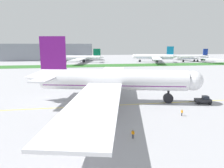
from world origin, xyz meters
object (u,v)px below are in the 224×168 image
Objects in this scene: airliner_foreground at (111,80)px; parked_airliner_far_left at (81,58)px; parked_airliner_far_centre at (155,57)px; ground_crew_marshaller_front at (182,112)px; ground_crew_wingwalker_port at (133,133)px; service_truck_baggage_loader at (147,76)px; parked_airliner_far_right at (195,57)px; pushback_tug at (203,100)px.

airliner_foreground reaches higher than parked_airliner_far_left.
ground_crew_marshaller_front is at bearing -108.34° from parked_airliner_far_centre.
ground_crew_marshaller_front is at bearing 34.16° from ground_crew_wingwalker_port.
ground_crew_wingwalker_port is at bearing -111.90° from parked_airliner_far_centre.
parked_airliner_far_left is at bearing 105.71° from service_truck_baggage_loader.
parked_airliner_far_centre reaches higher than parked_airliner_far_right.
parked_airliner_far_left is at bearing 101.88° from pushback_tug.
parked_airliner_far_left reaches higher than ground_crew_marshaller_front.
parked_airliner_far_right is (81.16, 142.19, 3.31)m from pushback_tug.
ground_crew_wingwalker_port is 0.32× the size of service_truck_baggage_loader.
pushback_tug is 163.76m from parked_airliner_far_right.
ground_crew_marshaller_front is at bearing -82.62° from parked_airliner_far_left.
airliner_foreground is at bearing -87.55° from parked_airliner_far_left.
service_truck_baggage_loader is 112.85m from parked_airliner_far_left.
parked_airliner_far_right reaches higher than service_truck_baggage_loader.
ground_crew_wingwalker_port is 174.02m from parked_airliner_far_centre.
pushback_tug is at bearing -87.79° from service_truck_baggage_loader.
ground_crew_wingwalker_port is 68.05m from service_truck_baggage_loader.
ground_crew_wingwalker_port is (-25.94, -18.88, -0.05)m from pushback_tug.
parked_airliner_far_centre reaches higher than ground_crew_marshaller_front.
ground_crew_marshaller_front is 0.31× the size of service_truck_baggage_loader.
airliner_foreground reaches higher than ground_crew_wingwalker_port.
ground_crew_wingwalker_port is 193.46m from parked_airliner_far_right.
service_truck_baggage_loader is 127.99m from parked_airliner_far_right.
parked_airliner_far_centre is (40.67, 97.82, 3.73)m from service_truck_baggage_loader.
ground_crew_wingwalker_port is 1.02× the size of ground_crew_marshaller_front.
airliner_foreground is at bearing 134.27° from ground_crew_marshaller_front.
parked_airliner_far_centre is (50.21, 151.45, 4.25)m from ground_crew_marshaller_front.
parked_airliner_far_left is 1.08× the size of parked_airliner_far_right.
ground_crew_wingwalker_port reaches higher than ground_crew_marshaller_front.
ground_crew_marshaller_front is at bearing -45.73° from airliner_foreground.
airliner_foreground is 50.04× the size of ground_crew_wingwalker_port.
service_truck_baggage_loader is (24.25, 38.54, -5.01)m from airliner_foreground.
parked_airliner_far_centre is (71.21, -10.78, 0.75)m from parked_airliner_far_left.
parked_airliner_far_right is at bearing 60.28° from pushback_tug.
parked_airliner_far_left reaches higher than pushback_tug.
ground_crew_marshaller_front is 159.62m from parked_airliner_far_centre.
ground_crew_wingwalker_port is 0.02× the size of parked_airliner_far_right.
parked_airliner_far_centre is at bearing 71.66° from ground_crew_marshaller_front.
airliner_foreground is 21.79m from ground_crew_marshaller_front.
pushback_tug is (25.98, -6.17, -5.46)m from airliner_foreground.
ground_crew_marshaller_front is at bearing -100.08° from service_truck_baggage_loader.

